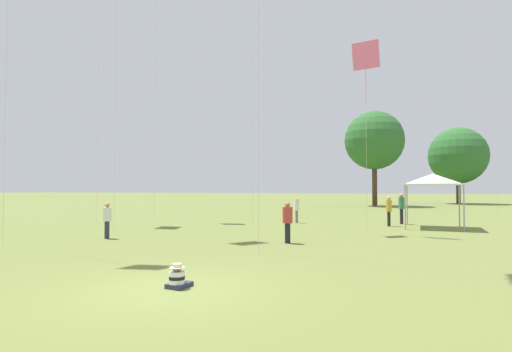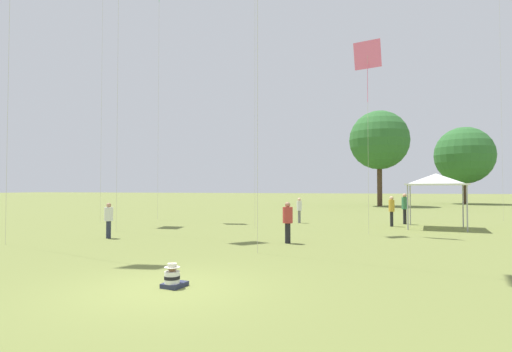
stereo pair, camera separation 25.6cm
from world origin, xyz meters
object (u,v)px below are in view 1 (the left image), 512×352
Objects in this scene: person_standing_1 at (389,208)px; distant_tree_1 at (458,156)px; distant_tree_0 at (374,141)px; person_standing_3 at (107,218)px; kite_5 at (366,59)px; person_standing_4 at (401,206)px; person_standing_2 at (297,208)px; seated_toddler at (178,278)px; person_standing_0 at (288,219)px; canopy_tent at (433,180)px.

person_standing_1 is 0.16× the size of distant_tree_1.
distant_tree_1 is (11.27, 9.78, -1.30)m from distant_tree_0.
kite_5 is (10.91, 4.74, 7.54)m from person_standing_3.
kite_5 is at bearing -153.63° from person_standing_4.
distant_tree_0 is at bearing 47.90° from person_standing_4.
person_standing_1 is at bearing -107.54° from distant_tree_1.
person_standing_4 is 0.18× the size of distant_tree_1.
person_standing_1 is 0.15× the size of distant_tree_0.
person_standing_2 is 0.14× the size of distant_tree_0.
person_standing_4 reaches higher than person_standing_2.
person_standing_3 is (-12.17, -8.90, -0.13)m from person_standing_1.
kite_5 is at bearing 123.46° from person_standing_3.
distant_tree_0 is (5.47, 25.19, 6.95)m from person_standing_2.
person_standing_2 reaches higher than person_standing_3.
person_standing_4 is 0.16× the size of distant_tree_0.
seated_toddler is 0.31× the size of person_standing_4.
seated_toddler is 0.38× the size of person_standing_3.
distant_tree_1 is (11.31, 35.80, 5.55)m from person_standing_1.
person_standing_0 is 9.22m from person_standing_2.
person_standing_0 is at bearing 114.33° from kite_5.
canopy_tent reaches higher than person_standing_0.
person_standing_0 is (1.07, 7.57, 0.74)m from seated_toddler.
person_standing_2 is at bearing 143.99° from person_standing_4.
person_standing_3 is at bearing -117.71° from distant_tree_1.
person_standing_3 is 0.44× the size of canopy_tent.
kite_5 is 0.88× the size of distant_tree_1.
seated_toddler is 0.17× the size of canopy_tent.
distant_tree_1 is (12.57, 39.96, -1.85)m from kite_5.
seated_toddler is 0.06× the size of kite_5.
person_standing_0 is at bearing -129.98° from canopy_tent.
seated_toddler is 9.74m from person_standing_3.
distant_tree_0 is at bearing 91.83° from seated_toddler.
distant_tree_0 is at bearing -31.50° from kite_5.
canopy_tent is (6.63, 7.91, 1.68)m from person_standing_0.
canopy_tent is at bearing -99.90° from person_standing_4.
kite_5 is 41.93m from distant_tree_1.
canopy_tent is (7.71, -1.25, 1.70)m from person_standing_2.
person_standing_2 is at bearing 155.30° from person_standing_3.
person_standing_3 is 16.79m from person_standing_4.
distant_tree_0 is (1.30, 30.19, -0.55)m from kite_5.
person_standing_2 is at bearing 99.27° from seated_toddler.
person_standing_4 is at bearing 176.76° from person_standing_1.
seated_toddler is 0.37× the size of person_standing_2.
person_standing_3 is 16.84m from canopy_tent.
person_standing_2 is at bearing 170.79° from canopy_tent.
distant_tree_0 reaches higher than person_standing_3.
person_standing_1 is 1.12× the size of person_standing_3.
distant_tree_0 is at bearing 5.01° from person_standing_0.
distant_tree_1 reaches higher than kite_5.
person_standing_2 is 39.18m from distant_tree_1.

